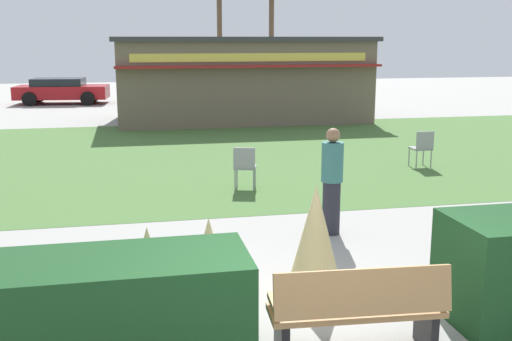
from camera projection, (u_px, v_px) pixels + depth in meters
name	position (u px, v px, depth m)	size (l,w,h in m)	color
lawn_patch	(193.00, 155.00, 16.41)	(36.00, 12.00, 0.01)	#446B33
park_bench	(358.00, 310.00, 5.93)	(1.73, 0.63, 0.95)	#9E7547
hedge_left	(124.00, 308.00, 5.90)	(2.40, 1.10, 1.02)	#19421E
ornamental_grass_behind_left	(148.00, 269.00, 6.94)	(0.57, 0.57, 0.99)	#D1BC7F
ornamental_grass_behind_right	(209.00, 256.00, 7.40)	(0.53, 0.53, 0.96)	#D1BC7F
ornamental_grass_behind_center	(315.00, 241.00, 7.33)	(0.71, 0.71, 1.37)	#D1BC7F
trash_bin	(494.00, 266.00, 7.36)	(0.52, 0.52, 0.76)	#2D4233
food_kiosk	(241.00, 79.00, 23.12)	(9.37, 4.70, 3.09)	#6B5B4C
cafe_chair_west	(422.00, 146.00, 14.69)	(0.45, 0.45, 0.89)	gray
cafe_chair_east	(245.00, 164.00, 12.55)	(0.54, 0.54, 0.89)	gray
person_strolling	(332.00, 181.00, 9.63)	(0.34, 0.34, 1.69)	#23232D
parked_car_west_slot	(61.00, 90.00, 29.07)	(4.36, 2.37, 1.20)	maroon
parked_car_center_slot	(169.00, 88.00, 30.07)	(4.35, 2.36, 1.20)	#2D6638
parked_car_east_slot	(281.00, 87.00, 31.19)	(4.26, 2.16, 1.20)	navy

